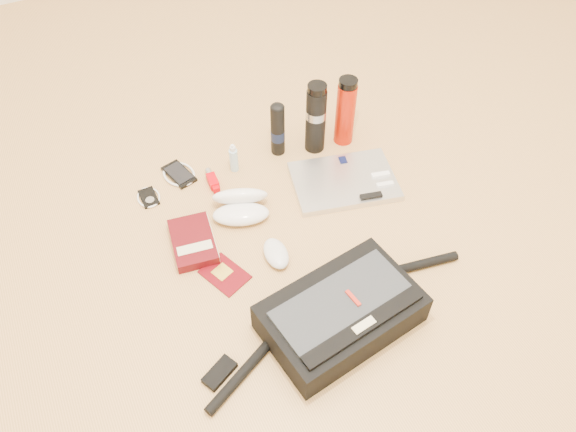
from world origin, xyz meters
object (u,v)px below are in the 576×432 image
(messenger_bag, at_px, (341,314))
(book, at_px, (194,242))
(laptop, at_px, (345,181))
(thermos_black, at_px, (316,118))
(thermos_red, at_px, (345,112))

(messenger_bag, bearing_deg, book, 113.25)
(laptop, xyz_separation_m, thermos_black, (-0.00, 0.21, 0.13))
(laptop, xyz_separation_m, book, (-0.56, -0.02, 0.01))
(book, relative_size, thermos_black, 0.78)
(messenger_bag, height_order, laptop, messenger_bag)
(thermos_black, xyz_separation_m, thermos_red, (0.12, -0.01, -0.01))
(messenger_bag, height_order, thermos_red, thermos_red)
(book, height_order, thermos_red, thermos_red)
(messenger_bag, xyz_separation_m, laptop, (0.29, 0.47, -0.04))
(messenger_bag, relative_size, book, 4.07)
(laptop, height_order, thermos_red, thermos_red)
(messenger_bag, relative_size, thermos_black, 3.16)
(book, bearing_deg, messenger_bag, -49.89)
(thermos_black, bearing_deg, thermos_red, -5.34)
(messenger_bag, distance_m, book, 0.53)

